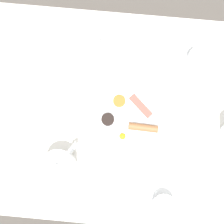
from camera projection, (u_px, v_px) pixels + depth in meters
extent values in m
plane|color=#4C4742|center=(112.00, 132.00, 1.98)|extent=(8.00, 8.00, 0.00)
cube|color=silver|center=(112.00, 113.00, 1.25)|extent=(0.85, 1.08, 0.03)
cylinder|color=brown|center=(203.00, 209.00, 1.55)|extent=(0.04, 0.04, 0.73)
cylinder|color=brown|center=(209.00, 64.00, 1.68)|extent=(0.04, 0.04, 0.73)
cylinder|color=brown|center=(8.00, 190.00, 1.57)|extent=(0.04, 0.04, 0.73)
cylinder|color=brown|center=(29.00, 48.00, 1.69)|extent=(0.04, 0.04, 0.73)
cylinder|color=white|center=(127.00, 118.00, 1.22)|extent=(0.28, 0.28, 0.01)
cylinder|color=white|center=(122.00, 137.00, 1.20)|extent=(0.07, 0.07, 0.00)
sphere|color=yellow|center=(122.00, 136.00, 1.20)|extent=(0.02, 0.02, 0.02)
cylinder|color=brown|center=(143.00, 128.00, 1.20)|extent=(0.03, 0.11, 0.03)
cube|color=#B74C42|center=(141.00, 106.00, 1.22)|extent=(0.09, 0.10, 0.01)
cylinder|color=#D16023|center=(119.00, 101.00, 1.23)|extent=(0.05, 0.05, 0.01)
cylinder|color=black|center=(108.00, 119.00, 1.21)|extent=(0.05, 0.05, 0.02)
cylinder|color=white|center=(59.00, 166.00, 1.15)|extent=(0.12, 0.12, 0.10)
cylinder|color=white|center=(57.00, 166.00, 1.09)|extent=(0.09, 0.09, 0.01)
sphere|color=white|center=(56.00, 166.00, 1.08)|extent=(0.02, 0.02, 0.02)
cone|color=white|center=(46.00, 184.00, 1.13)|extent=(0.06, 0.05, 0.05)
torus|color=white|center=(70.00, 152.00, 1.16)|extent=(0.08, 0.05, 0.08)
cylinder|color=white|center=(196.00, 60.00, 1.27)|extent=(0.14, 0.14, 0.01)
cylinder|color=white|center=(198.00, 58.00, 1.24)|extent=(0.08, 0.08, 0.05)
cylinder|color=olive|center=(198.00, 58.00, 1.24)|extent=(0.07, 0.07, 0.04)
torus|color=white|center=(199.00, 68.00, 1.23)|extent=(0.04, 0.01, 0.04)
cylinder|color=white|center=(163.00, 204.00, 1.17)|extent=(0.14, 0.14, 0.01)
cylinder|color=white|center=(164.00, 205.00, 1.14)|extent=(0.08, 0.08, 0.05)
cylinder|color=olive|center=(164.00, 205.00, 1.15)|extent=(0.07, 0.07, 0.04)
torus|color=white|center=(174.00, 212.00, 1.14)|extent=(0.03, 0.04, 0.04)
cylinder|color=white|center=(94.00, 57.00, 1.20)|extent=(0.08, 0.08, 0.15)
cylinder|color=white|center=(105.00, 36.00, 1.26)|extent=(0.05, 0.05, 0.06)
torus|color=white|center=(105.00, 30.00, 1.26)|extent=(0.04, 0.01, 0.04)
cube|color=silver|center=(53.00, 82.00, 1.25)|extent=(0.10, 0.16, 0.00)
cube|color=silver|center=(6.00, 110.00, 1.23)|extent=(0.18, 0.09, 0.00)
cube|color=silver|center=(141.00, 46.00, 1.28)|extent=(0.04, 0.16, 0.00)
cube|color=silver|center=(49.00, 33.00, 1.29)|extent=(0.11, 0.16, 0.00)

